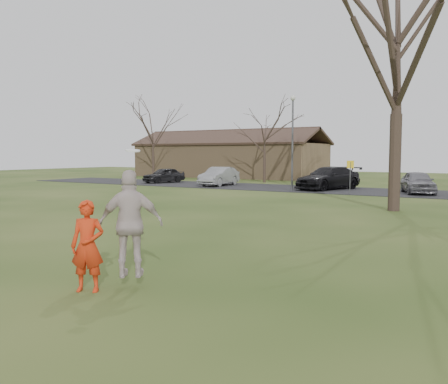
{
  "coord_description": "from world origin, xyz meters",
  "views": [
    {
      "loc": [
        6.35,
        -6.45,
        2.49
      ],
      "look_at": [
        0.0,
        4.0,
        1.5
      ],
      "focal_mm": 38.02,
      "sensor_mm": 36.0,
      "label": 1
    }
  ],
  "objects": [
    {
      "name": "car_1",
      "position": [
        -12.96,
        24.59,
        0.75
      ],
      "size": [
        1.85,
        4.44,
        1.43
      ],
      "primitive_type": "imported",
      "rotation": [
        0.0,
        0.0,
        0.08
      ],
      "color": "gray",
      "rests_on": "parking_strip"
    },
    {
      "name": "ground",
      "position": [
        0.0,
        0.0,
        0.0
      ],
      "size": [
        120.0,
        120.0,
        0.0
      ],
      "primitive_type": "plane",
      "color": "#1E380F",
      "rests_on": "ground"
    },
    {
      "name": "sign_yellow",
      "position": [
        -2.0,
        22.0,
        1.45
      ],
      "size": [
        0.35,
        0.35,
        2.08
      ],
      "color": "#47474C",
      "rests_on": "ground"
    },
    {
      "name": "lamp_post",
      "position": [
        -6.0,
        22.5,
        3.97
      ],
      "size": [
        0.34,
        0.34,
        6.27
      ],
      "color": "#47474C",
      "rests_on": "ground"
    },
    {
      "name": "catching_play",
      "position": [
        0.44,
        -0.01,
        1.22
      ],
      "size": [
        1.23,
        1.05,
        2.36
      ],
      "color": "beige",
      "rests_on": "ground"
    },
    {
      "name": "player_defender",
      "position": [
        -0.13,
        -0.53,
        0.83
      ],
      "size": [
        0.72,
        0.63,
        1.66
      ],
      "primitive_type": "imported",
      "rotation": [
        0.0,
        0.0,
        0.47
      ],
      "color": "red",
      "rests_on": "ground"
    },
    {
      "name": "car_4",
      "position": [
        1.4,
        24.85,
        0.74
      ],
      "size": [
        2.93,
        4.42,
        1.4
      ],
      "primitive_type": "imported",
      "rotation": [
        0.0,
        0.0,
        0.34
      ],
      "color": "slate",
      "rests_on": "parking_strip"
    },
    {
      "name": "car_0",
      "position": [
        -18.93,
        25.28,
        0.68
      ],
      "size": [
        2.4,
        4.01,
        1.28
      ],
      "primitive_type": "imported",
      "rotation": [
        0.0,
        0.0,
        -0.25
      ],
      "color": "black",
      "rests_on": "parking_strip"
    },
    {
      "name": "big_tree",
      "position": [
        2.0,
        15.0,
        7.0
      ],
      "size": [
        9.0,
        9.0,
        14.0
      ],
      "primitive_type": null,
      "color": "#352821",
      "rests_on": "ground"
    },
    {
      "name": "building",
      "position": [
        -20.0,
        38.0,
        1.93
      ],
      "size": [
        20.6,
        8.5,
        5.14
      ],
      "color": "#8C6D4C",
      "rests_on": "ground"
    },
    {
      "name": "parking_strip",
      "position": [
        0.0,
        25.0,
        0.02
      ],
      "size": [
        62.0,
        6.5,
        0.04
      ],
      "primitive_type": "cube",
      "color": "black",
      "rests_on": "ground"
    },
    {
      "name": "car_3",
      "position": [
        -4.49,
        25.26,
        0.82
      ],
      "size": [
        3.84,
        5.78,
        1.56
      ],
      "primitive_type": "imported",
      "rotation": [
        0.0,
        0.0,
        -0.34
      ],
      "color": "black",
      "rests_on": "parking_strip"
    }
  ]
}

